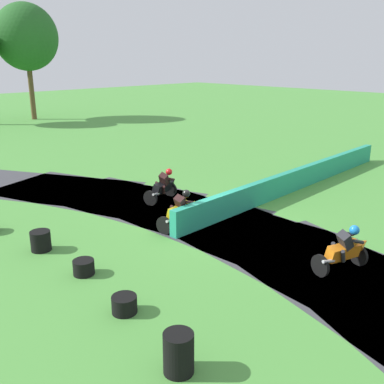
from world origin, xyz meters
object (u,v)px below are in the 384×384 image
motorcycle_trailing_black (164,185)px  tire_stack_mid_a (124,304)px  motorcycle_chase_yellow (181,210)px  tire_stack_far (41,241)px  tire_stack_near (179,353)px  motorcycle_lead_orange (346,249)px  tire_stack_mid_b (84,267)px

motorcycle_trailing_black → tire_stack_mid_a: (-6.00, -5.48, -0.43)m
motorcycle_trailing_black → motorcycle_chase_yellow: bearing=-120.4°
motorcycle_chase_yellow → tire_stack_far: 4.52m
motorcycle_trailing_black → tire_stack_near: (-6.48, -7.78, -0.23)m
motorcycle_lead_orange → tire_stack_mid_b: (-5.07, 4.76, -0.44)m
motorcycle_chase_yellow → motorcycle_trailing_black: size_ratio=0.98×
tire_stack_near → tire_stack_mid_a: 2.36m
motorcycle_lead_orange → tire_stack_mid_a: (-5.40, 2.51, -0.44)m
motorcycle_lead_orange → tire_stack_mid_b: 6.96m
tire_stack_mid_a → tire_stack_far: size_ratio=0.96×
tire_stack_near → tire_stack_mid_a: (0.48, 2.30, -0.20)m
motorcycle_trailing_black → tire_stack_near: motorcycle_trailing_black is taller
tire_stack_mid_b → motorcycle_chase_yellow: bearing=8.5°
tire_stack_mid_a → motorcycle_lead_orange: bearing=-24.9°
motorcycle_trailing_black → tire_stack_mid_a: motorcycle_trailing_black is taller
tire_stack_mid_a → motorcycle_trailing_black: bearing=42.4°
motorcycle_lead_orange → motorcycle_trailing_black: 8.01m
tire_stack_mid_a → tire_stack_far: (0.25, 4.47, 0.10)m
tire_stack_mid_a → tire_stack_mid_b: 2.27m
tire_stack_far → tire_stack_mid_b: bearing=-87.8°
motorcycle_lead_orange → motorcycle_chase_yellow: 5.45m
motorcycle_trailing_black → tire_stack_near: bearing=-129.8°
tire_stack_mid_a → tire_stack_mid_b: bearing=81.5°
motorcycle_chase_yellow → motorcycle_trailing_black: motorcycle_chase_yellow is taller
motorcycle_trailing_black → tire_stack_near: size_ratio=2.16×
motorcycle_lead_orange → motorcycle_trailing_black: size_ratio=0.98×
motorcycle_trailing_black → tire_stack_mid_b: 6.54m
motorcycle_lead_orange → tire_stack_mid_a: motorcycle_lead_orange is taller
motorcycle_trailing_black → tire_stack_mid_b: (-5.67, -3.23, -0.43)m
tire_stack_near → tire_stack_far: (0.73, 6.77, -0.10)m
motorcycle_chase_yellow → tire_stack_near: bearing=-133.8°
motorcycle_chase_yellow → tire_stack_mid_b: motorcycle_chase_yellow is taller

